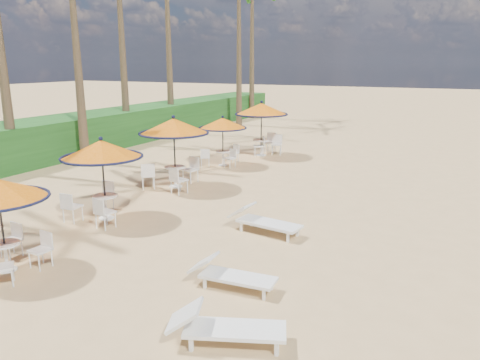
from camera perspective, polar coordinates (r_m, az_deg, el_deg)
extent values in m
plane|color=tan|center=(8.85, -4.74, -15.51)|extent=(160.00, 160.00, 0.00)
cube|color=#194716|center=(25.04, -18.68, 5.48)|extent=(3.00, 40.00, 1.80)
cylinder|color=black|center=(11.13, -27.02, -4.96)|extent=(0.04, 0.04, 2.05)
cylinder|color=white|center=(11.26, -26.78, -6.98)|extent=(0.62, 0.62, 0.04)
cylinder|color=white|center=(11.36, -26.62, -8.36)|extent=(0.07, 0.07, 0.62)
cylinder|color=black|center=(13.74, -16.28, -0.01)|extent=(0.05, 0.05, 2.28)
cone|color=orange|center=(13.56, -16.54, 3.66)|extent=(2.28, 2.28, 0.50)
torus|color=black|center=(13.60, -16.47, 2.71)|extent=(2.28, 2.28, 0.07)
sphere|color=black|center=(13.51, -16.62, 4.85)|extent=(0.12, 0.12, 0.12)
cylinder|color=white|center=(13.86, -16.15, -1.88)|extent=(0.69, 0.69, 0.04)
cylinder|color=white|center=(13.95, -16.05, -3.17)|extent=(0.08, 0.08, 0.69)
cylinder|color=black|center=(16.75, -7.98, 3.26)|extent=(0.05, 0.05, 2.48)
cone|color=orange|center=(16.59, -8.09, 6.54)|extent=(2.48, 2.48, 0.54)
torus|color=black|center=(16.63, -8.06, 5.70)|extent=(2.48, 2.48, 0.08)
sphere|color=black|center=(16.56, -8.13, 7.61)|extent=(0.13, 0.13, 0.13)
cylinder|color=white|center=(16.85, -7.92, 1.57)|extent=(0.75, 0.75, 0.04)
cylinder|color=white|center=(16.93, -7.88, 0.39)|extent=(0.09, 0.09, 0.75)
cylinder|color=black|center=(20.19, -2.11, 4.67)|extent=(0.05, 0.05, 2.07)
cone|color=orange|center=(20.08, -2.14, 6.95)|extent=(2.07, 2.07, 0.45)
torus|color=black|center=(20.10, -2.13, 6.37)|extent=(2.07, 2.07, 0.06)
sphere|color=black|center=(20.04, -2.14, 7.69)|extent=(0.11, 0.11, 0.11)
cylinder|color=white|center=(20.27, -2.10, 3.49)|extent=(0.63, 0.63, 0.04)
cylinder|color=white|center=(20.33, -2.10, 2.66)|extent=(0.07, 0.07, 0.63)
cylinder|color=black|center=(22.38, 2.61, 6.17)|extent=(0.05, 0.05, 2.51)
cone|color=orange|center=(22.26, 2.64, 8.67)|extent=(2.51, 2.51, 0.55)
torus|color=black|center=(22.29, 2.63, 8.03)|extent=(2.51, 2.51, 0.08)
sphere|color=black|center=(22.24, 2.65, 9.48)|extent=(0.13, 0.13, 0.13)
cylinder|color=white|center=(22.46, 2.59, 4.87)|extent=(0.76, 0.76, 0.04)
cylinder|color=white|center=(22.52, 2.58, 3.97)|extent=(0.09, 0.09, 0.76)
cube|color=white|center=(7.77, -0.61, -17.76)|extent=(1.72, 1.13, 0.07)
cube|color=white|center=(7.77, -6.78, -16.07)|extent=(0.71, 0.74, 0.40)
cube|color=white|center=(7.85, -0.60, -18.70)|extent=(0.06, 0.06, 0.23)
cube|color=white|center=(9.42, -0.25, -11.80)|extent=(1.55, 0.65, 0.06)
cube|color=white|center=(9.63, -4.47, -9.97)|extent=(0.54, 0.58, 0.38)
cube|color=white|center=(9.48, -0.25, -12.58)|extent=(0.05, 0.05, 0.21)
cube|color=white|center=(12.28, 3.56, -5.31)|extent=(1.78, 0.86, 0.07)
cube|color=white|center=(12.64, 0.23, -3.65)|extent=(0.65, 0.70, 0.42)
cube|color=white|center=(12.34, 3.54, -6.02)|extent=(0.06, 0.06, 0.24)
cone|color=brown|center=(20.60, -27.16, 13.69)|extent=(0.44, 0.44, 9.47)
cone|color=brown|center=(21.65, -19.17, 13.04)|extent=(0.44, 0.44, 8.45)
cone|color=brown|center=(26.11, -14.11, 14.50)|extent=(0.44, 0.44, 9.40)
cone|color=brown|center=(29.84, -8.67, 15.09)|extent=(0.44, 0.44, 9.84)
cone|color=brown|center=(33.30, -0.13, 14.76)|extent=(0.44, 0.44, 9.40)
cone|color=brown|center=(37.79, 1.47, 15.48)|extent=(0.44, 0.44, 10.44)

